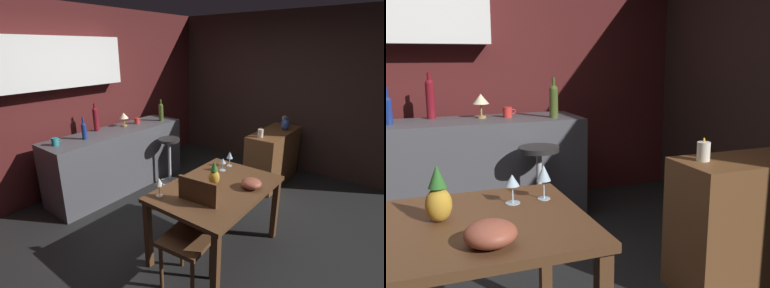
# 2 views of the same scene
# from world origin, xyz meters

# --- Properties ---
(wall_kitchen_back) EXTENTS (5.20, 0.33, 2.60)m
(wall_kitchen_back) POSITION_xyz_m (-0.06, 2.08, 1.41)
(wall_kitchen_back) COLOR #4C1919
(wall_kitchen_back) RESTS_ON ground_plane
(dining_table) EXTENTS (1.27, 0.86, 0.74)m
(dining_table) POSITION_xyz_m (-0.13, -0.41, 0.65)
(dining_table) COLOR #56351E
(dining_table) RESTS_ON ground_plane
(kitchen_counter) EXTENTS (2.10, 0.60, 0.90)m
(kitchen_counter) POSITION_xyz_m (0.19, 1.55, 0.45)
(kitchen_counter) COLOR #4C4C51
(kitchen_counter) RESTS_ON ground_plane
(sideboard_cabinet) EXTENTS (1.10, 0.44, 0.82)m
(sideboard_cabinet) POSITION_xyz_m (1.80, -0.18, 0.41)
(sideboard_cabinet) COLOR brown
(sideboard_cabinet) RESTS_ON ground_plane
(bar_stool) EXTENTS (0.34, 0.34, 0.74)m
(bar_stool) POSITION_xyz_m (0.74, 1.03, 0.39)
(bar_stool) COLOR #262323
(bar_stool) RESTS_ON ground_plane
(wine_glass_right) EXTENTS (0.07, 0.07, 0.14)m
(wine_glass_right) POSITION_xyz_m (0.23, -0.24, 0.84)
(wine_glass_right) COLOR silver
(wine_glass_right) RESTS_ON dining_table
(wine_glass_center) EXTENTS (0.07, 0.07, 0.17)m
(wine_glass_center) POSITION_xyz_m (0.39, -0.23, 0.87)
(wine_glass_center) COLOR silver
(wine_glass_center) RESTS_ON dining_table
(pineapple_centerpiece) EXTENTS (0.11, 0.11, 0.25)m
(pineapple_centerpiece) POSITION_xyz_m (-0.11, -0.35, 0.84)
(pineapple_centerpiece) COLOR gold
(pineapple_centerpiece) RESTS_ON dining_table
(fruit_bowl) EXTENTS (0.20, 0.20, 0.10)m
(fruit_bowl) POSITION_xyz_m (0.04, -0.68, 0.79)
(fruit_bowl) COLOR #9E4C38
(fruit_bowl) RESTS_ON dining_table
(wine_bottle_cobalt) EXTENTS (0.06, 0.06, 0.29)m
(wine_bottle_cobalt) POSITION_xyz_m (-0.33, 1.52, 1.02)
(wine_bottle_cobalt) COLOR navy
(wine_bottle_cobalt) RESTS_ON kitchen_counter
(wine_bottle_olive) EXTENTS (0.08, 0.08, 0.34)m
(wine_bottle_olive) POSITION_xyz_m (1.00, 1.43, 1.06)
(wine_bottle_olive) COLOR #475623
(wine_bottle_olive) RESTS_ON kitchen_counter
(wine_bottle_ruby) EXTENTS (0.07, 0.07, 0.39)m
(wine_bottle_ruby) POSITION_xyz_m (0.00, 1.74, 1.09)
(wine_bottle_ruby) COLOR maroon
(wine_bottle_ruby) RESTS_ON kitchen_counter
(cup_red) EXTENTS (0.11, 0.08, 0.09)m
(cup_red) POSITION_xyz_m (0.63, 1.59, 0.94)
(cup_red) COLOR red
(cup_red) RESTS_ON kitchen_counter
(counter_lamp) EXTENTS (0.14, 0.14, 0.21)m
(counter_lamp) POSITION_xyz_m (0.40, 1.63, 1.05)
(counter_lamp) COLOR #A58447
(counter_lamp) RESTS_ON kitchen_counter
(pillar_candle_short) EXTENTS (0.08, 0.08, 0.14)m
(pillar_candle_short) POSITION_xyz_m (1.40, -0.12, 0.88)
(pillar_candle_short) COLOR white
(pillar_candle_short) RESTS_ON sideboard_cabinet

